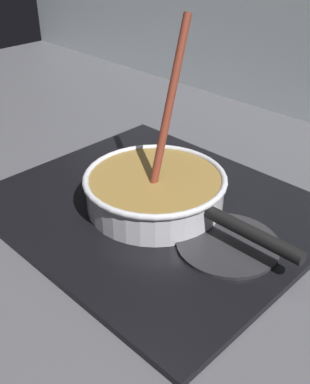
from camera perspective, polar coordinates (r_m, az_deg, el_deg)
name	(u,v)px	position (r m, az deg, el deg)	size (l,w,h in m)	color
ground	(50,270)	(0.76, -12.78, -9.32)	(2.40, 1.60, 0.04)	#4C4C51
hob_plate	(155,208)	(0.84, 0.00, -2.02)	(0.56, 0.48, 0.01)	black
burner_ring	(155,204)	(0.83, 0.00, -1.45)	(0.20, 0.20, 0.01)	#592D0C
spare_burner	(228,244)	(0.75, 8.93, -6.30)	(0.17, 0.17, 0.01)	#262628
cooking_pan	(156,190)	(0.82, 0.13, 0.30)	(0.41, 0.25, 0.32)	silver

